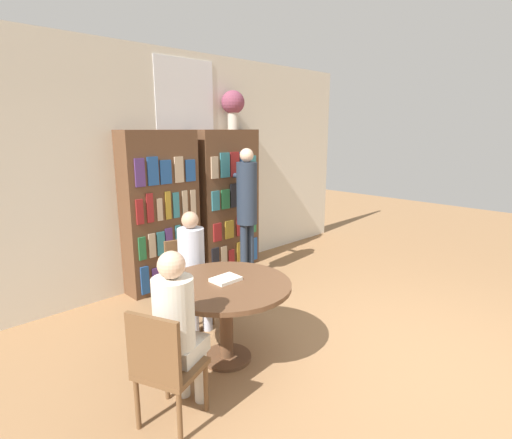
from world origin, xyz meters
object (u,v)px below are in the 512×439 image
flower_vase (233,105)px  chair_left_side (187,277)px  seated_reader_right (177,322)px  librarian_standing (247,201)px  bookshelf_left (161,212)px  reading_table (226,297)px  bookshelf_right (227,201)px  chair_near_camera (164,364)px  seated_reader_left (193,263)px

flower_vase → chair_left_side: bearing=-147.7°
seated_reader_right → librarian_standing: (2.21, 1.63, 0.37)m
bookshelf_left → librarian_standing: size_ratio=1.13×
bookshelf_left → seated_reader_right: bearing=-119.4°
bookshelf_left → reading_table: (-0.52, -1.85, -0.40)m
bookshelf_right → reading_table: 2.49m
chair_near_camera → seated_reader_right: size_ratio=0.71×
bookshelf_left → librarian_standing: bookshelf_left is taller
bookshelf_left → flower_vase: 1.82m
bookshelf_left → flower_vase: size_ratio=3.77×
chair_left_side → librarian_standing: bearing=-146.8°
seated_reader_right → bookshelf_right: bearing=110.5°
bookshelf_right → chair_near_camera: 3.34m
bookshelf_left → librarian_standing: bearing=-26.4°
flower_vase → seated_reader_left: size_ratio=0.44×
bookshelf_left → reading_table: 1.97m
bookshelf_right → chair_near_camera: bearing=-138.2°
bookshelf_left → chair_near_camera: size_ratio=2.30×
flower_vase → reading_table: bearing=-133.4°
chair_near_camera → bookshelf_right: bearing=109.4°
flower_vase → reading_table: size_ratio=0.47×
bookshelf_left → seated_reader_left: size_ratio=1.65×
chair_left_side → librarian_standing: librarian_standing is taller
seated_reader_right → librarian_standing: size_ratio=0.70×
seated_reader_right → librarian_standing: librarian_standing is taller
bookshelf_right → flower_vase: (0.14, 0.00, 1.34)m
bookshelf_left → seated_reader_right: (-1.20, -2.13, -0.30)m
chair_near_camera → chair_left_side: (1.06, 1.23, 0.00)m
librarian_standing → bookshelf_right: bearing=80.2°
chair_left_side → chair_near_camera: bearing=63.0°
flower_vase → chair_near_camera: bearing=-139.7°
chair_near_camera → seated_reader_left: size_ratio=0.72×
chair_near_camera → seated_reader_right: 0.28m
bookshelf_right → reading_table: bearing=-131.2°
bookshelf_left → chair_left_side: bearing=-107.6°
bookshelf_right → seated_reader_right: (-2.30, -2.13, -0.30)m
chair_near_camera → flower_vase: bearing=107.9°
reading_table → chair_left_side: (0.21, 0.88, -0.11)m
bookshelf_right → seated_reader_left: bearing=-141.7°
librarian_standing → reading_table: bearing=-138.6°
chair_left_side → librarian_standing: size_ratio=0.49×
bookshelf_left → seated_reader_right: size_ratio=1.63×
reading_table → seated_reader_left: size_ratio=0.94×
chair_near_camera → librarian_standing: size_ratio=0.49×
chair_left_side → reading_table: bearing=90.0°
chair_left_side → seated_reader_left: size_ratio=0.72×
chair_left_side → librarian_standing: (1.32, 0.47, 0.59)m
librarian_standing → chair_left_side: bearing=-160.5°
bookshelf_right → reading_table: (-1.62, -1.85, -0.40)m
flower_vase → chair_left_side: (-1.54, -0.97, -1.86)m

